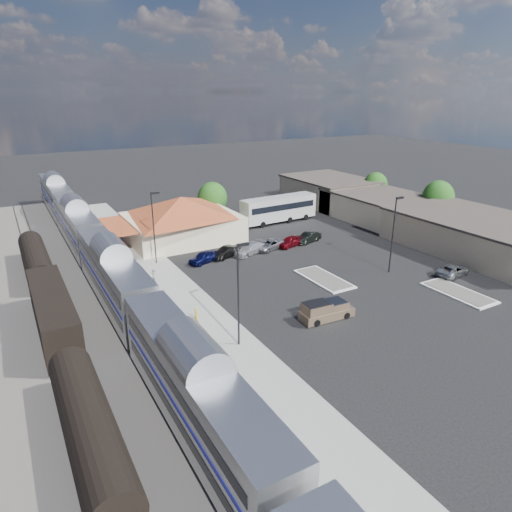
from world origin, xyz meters
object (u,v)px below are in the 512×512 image
suv (453,270)px  coach_bus (279,208)px  station_depot (181,218)px  pickup_truck (327,310)px

suv → coach_bus: size_ratio=0.37×
station_depot → coach_bus: size_ratio=1.40×
pickup_truck → suv: pickup_truck is taller
station_depot → suv: 36.14m
station_depot → suv: size_ratio=3.80×
coach_bus → pickup_truck: bearing=152.5°
suv → pickup_truck: bearing=84.4°
station_depot → pickup_truck: station_depot is taller
station_depot → suv: bearing=-51.9°
suv → coach_bus: coach_bus is taller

